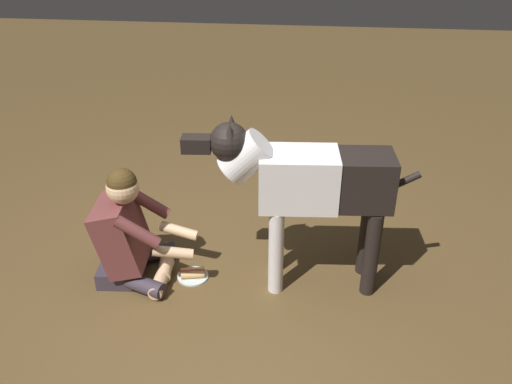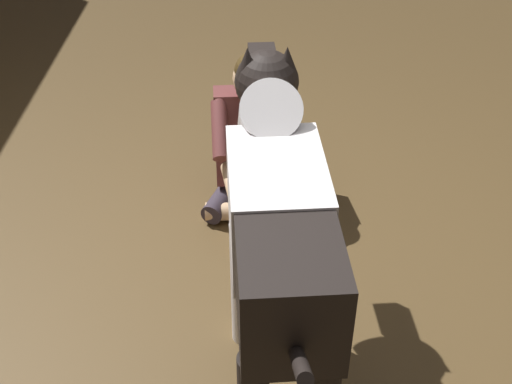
# 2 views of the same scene
# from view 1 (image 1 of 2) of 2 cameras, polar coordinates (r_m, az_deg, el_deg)

# --- Properties ---
(ground_plane) EXTENTS (15.87, 15.87, 0.00)m
(ground_plane) POSITION_cam_1_polar(r_m,az_deg,el_deg) (3.67, -3.25, -10.44)
(ground_plane) COLOR brown
(person_sitting_on_floor) EXTENTS (0.69, 0.58, 0.84)m
(person_sitting_on_floor) POSITION_cam_1_polar(r_m,az_deg,el_deg) (3.68, -13.34, -4.50)
(person_sitting_on_floor) COLOR #39313D
(person_sitting_on_floor) RESTS_ON ground
(large_dog) EXTENTS (1.47, 0.37, 1.18)m
(large_dog) POSITION_cam_1_polar(r_m,az_deg,el_deg) (3.34, 5.50, 0.84)
(large_dog) COLOR silver
(large_dog) RESTS_ON ground
(hot_dog_on_plate) EXTENTS (0.21, 0.21, 0.06)m
(hot_dog_on_plate) POSITION_cam_1_polar(r_m,az_deg,el_deg) (3.78, -6.75, -8.67)
(hot_dog_on_plate) COLOR silver
(hot_dog_on_plate) RESTS_ON ground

